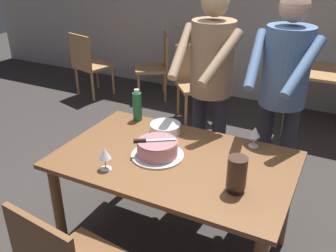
{
  "coord_description": "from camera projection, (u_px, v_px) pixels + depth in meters",
  "views": [
    {
      "loc": [
        0.89,
        -1.84,
        1.97
      ],
      "look_at": [
        -0.11,
        0.12,
        0.9
      ],
      "focal_mm": 39.84,
      "sensor_mm": 36.0,
      "label": 1
    }
  ],
  "objects": [
    {
      "name": "back_wall",
      "position": [
        285.0,
        1.0,
        4.63
      ],
      "size": [
        10.0,
        0.12,
        2.7
      ],
      "primitive_type": "cube",
      "color": "#BCB7AD",
      "rests_on": "ground_plane"
    },
    {
      "name": "plate_stack",
      "position": [
        165.0,
        128.0,
        2.68
      ],
      "size": [
        0.22,
        0.22,
        0.07
      ],
      "color": "white",
      "rests_on": "main_dining_table"
    },
    {
      "name": "cake_knife",
      "position": [
        146.0,
        141.0,
        2.34
      ],
      "size": [
        0.24,
        0.16,
        0.02
      ],
      "color": "silver",
      "rests_on": "cake_on_platter"
    },
    {
      "name": "cake_on_platter",
      "position": [
        157.0,
        149.0,
        2.37
      ],
      "size": [
        0.34,
        0.34,
        0.11
      ],
      "color": "silver",
      "rests_on": "main_dining_table"
    },
    {
      "name": "background_table",
      "position": [
        335.0,
        86.0,
        4.09
      ],
      "size": [
        1.0,
        0.7,
        0.74
      ],
      "color": "tan",
      "rests_on": "ground_plane"
    },
    {
      "name": "water_bottle",
      "position": [
        137.0,
        106.0,
        2.85
      ],
      "size": [
        0.07,
        0.07,
        0.25
      ],
      "color": "#1E6B38",
      "rests_on": "main_dining_table"
    },
    {
      "name": "person_standing_beside",
      "position": [
        283.0,
        88.0,
        2.6
      ],
      "size": [
        0.46,
        0.57,
        1.72
      ],
      "color": "#2D2D38",
      "rests_on": "ground_plane"
    },
    {
      "name": "wine_glass_far",
      "position": [
        105.0,
        154.0,
        2.21
      ],
      "size": [
        0.08,
        0.08,
        0.14
      ],
      "color": "silver",
      "rests_on": "main_dining_table"
    },
    {
      "name": "ground_plane",
      "position": [
        174.0,
        247.0,
        2.7
      ],
      "size": [
        14.0,
        14.0,
        0.0
      ],
      "primitive_type": "plane",
      "color": "#383330"
    },
    {
      "name": "wine_glass_near",
      "position": [
        255.0,
        133.0,
        2.47
      ],
      "size": [
        0.08,
        0.08,
        0.14
      ],
      "color": "silver",
      "rests_on": "main_dining_table"
    },
    {
      "name": "hurricane_lamp",
      "position": [
        237.0,
        174.0,
        2.01
      ],
      "size": [
        0.11,
        0.11,
        0.21
      ],
      "color": "black",
      "rests_on": "main_dining_table"
    },
    {
      "name": "main_dining_table",
      "position": [
        174.0,
        173.0,
        2.42
      ],
      "size": [
        1.49,
        0.93,
        0.75
      ],
      "color": "brown",
      "rests_on": "ground_plane"
    },
    {
      "name": "person_cutting_cake",
      "position": [
        211.0,
        78.0,
        2.79
      ],
      "size": [
        0.46,
        0.57,
        1.72
      ],
      "color": "#2D2D38",
      "rests_on": "ground_plane"
    },
    {
      "name": "background_chair_0",
      "position": [
        157.0,
        64.0,
        5.15
      ],
      "size": [
        0.61,
        0.61,
        0.9
      ],
      "color": "tan",
      "rests_on": "ground_plane"
    },
    {
      "name": "background_chair_1",
      "position": [
        195.0,
        80.0,
        4.55
      ],
      "size": [
        0.62,
        0.62,
        0.9
      ],
      "color": "tan",
      "rests_on": "ground_plane"
    },
    {
      "name": "background_chair_2",
      "position": [
        89.0,
        63.0,
        5.2
      ],
      "size": [
        0.54,
        0.54,
        0.9
      ],
      "color": "tan",
      "rests_on": "ground_plane"
    }
  ]
}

